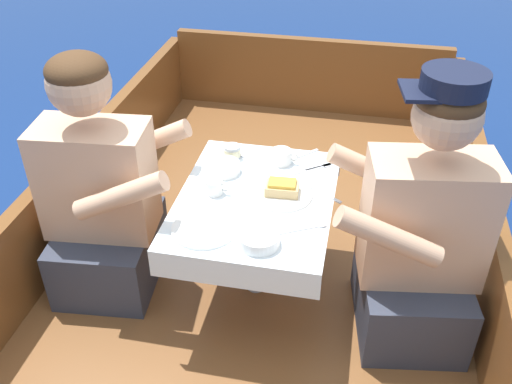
% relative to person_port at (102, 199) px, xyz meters
% --- Properties ---
extents(ground_plane, '(60.00, 60.00, 0.00)m').
position_rel_person_port_xyz_m(ground_plane, '(0.57, -0.02, -0.71)').
color(ground_plane, navy).
extents(boat_deck, '(1.76, 3.48, 0.32)m').
position_rel_person_port_xyz_m(boat_deck, '(0.57, -0.02, -0.55)').
color(boat_deck, brown).
rests_on(boat_deck, ground_plane).
extents(gunwale_port, '(0.06, 3.48, 0.39)m').
position_rel_person_port_xyz_m(gunwale_port, '(-0.28, -0.02, -0.19)').
color(gunwale_port, brown).
rests_on(gunwale_port, boat_deck).
extents(gunwale_starboard, '(0.06, 3.48, 0.39)m').
position_rel_person_port_xyz_m(gunwale_starboard, '(1.43, -0.02, -0.19)').
color(gunwale_starboard, brown).
rests_on(gunwale_starboard, boat_deck).
extents(bow_coaming, '(1.64, 0.06, 0.45)m').
position_rel_person_port_xyz_m(bow_coaming, '(0.57, 1.69, -0.16)').
color(bow_coaming, brown).
rests_on(bow_coaming, boat_deck).
extents(cockpit_table, '(0.55, 0.72, 0.44)m').
position_rel_person_port_xyz_m(cockpit_table, '(0.57, 0.05, -0.00)').
color(cockpit_table, '#B2B2B7').
rests_on(cockpit_table, boat_deck).
extents(person_port, '(0.55, 0.48, 0.95)m').
position_rel_person_port_xyz_m(person_port, '(0.00, 0.00, 0.00)').
color(person_port, '#333847').
rests_on(person_port, boat_deck).
extents(person_starboard, '(0.57, 0.51, 1.00)m').
position_rel_person_port_xyz_m(person_starboard, '(1.15, -0.02, 0.01)').
color(person_starboard, '#333847').
rests_on(person_starboard, boat_deck).
extents(plate_sandwich, '(0.22, 0.22, 0.01)m').
position_rel_person_port_xyz_m(plate_sandwich, '(0.66, 0.08, 0.06)').
color(plate_sandwich, white).
rests_on(plate_sandwich, cockpit_table).
extents(plate_bread, '(0.22, 0.22, 0.01)m').
position_rel_person_port_xyz_m(plate_bread, '(0.45, -0.17, 0.06)').
color(plate_bread, white).
rests_on(plate_bread, cockpit_table).
extents(sandwich, '(0.12, 0.08, 0.05)m').
position_rel_person_port_xyz_m(sandwich, '(0.66, 0.08, 0.09)').
color(sandwich, tan).
rests_on(sandwich, plate_sandwich).
extents(bowl_port_near, '(0.12, 0.12, 0.04)m').
position_rel_person_port_xyz_m(bowl_port_near, '(0.42, 0.19, 0.08)').
color(bowl_port_near, white).
rests_on(bowl_port_near, cockpit_table).
extents(bowl_starboard_near, '(0.13, 0.13, 0.04)m').
position_rel_person_port_xyz_m(bowl_starboard_near, '(0.64, -0.20, 0.08)').
color(bowl_starboard_near, white).
rests_on(bowl_starboard_near, cockpit_table).
extents(coffee_cup_port, '(0.11, 0.08, 0.06)m').
position_rel_person_port_xyz_m(coffee_cup_port, '(0.63, 0.30, 0.08)').
color(coffee_cup_port, white).
rests_on(coffee_cup_port, cockpit_table).
extents(coffee_cup_starboard, '(0.09, 0.06, 0.06)m').
position_rel_person_port_xyz_m(coffee_cup_starboard, '(0.42, 0.04, 0.08)').
color(coffee_cup_starboard, white).
rests_on(coffee_cup_starboard, cockpit_table).
extents(tin_can, '(0.07, 0.07, 0.05)m').
position_rel_person_port_xyz_m(tin_can, '(0.43, 0.30, 0.08)').
color(tin_can, silver).
rests_on(tin_can, cockpit_table).
extents(utensil_spoon_center, '(0.15, 0.10, 0.01)m').
position_rel_person_port_xyz_m(utensil_spoon_center, '(0.78, 0.14, 0.06)').
color(utensil_spoon_center, silver).
rests_on(utensil_spoon_center, cockpit_table).
extents(utensil_fork_starboard, '(0.15, 0.11, 0.00)m').
position_rel_person_port_xyz_m(utensil_fork_starboard, '(0.76, 0.28, 0.06)').
color(utensil_fork_starboard, silver).
rests_on(utensil_fork_starboard, cockpit_table).
extents(utensil_knife_port, '(0.13, 0.13, 0.00)m').
position_rel_person_port_xyz_m(utensil_knife_port, '(0.70, 0.36, 0.06)').
color(utensil_knife_port, silver).
rests_on(utensil_knife_port, cockpit_table).
extents(utensil_spoon_starboard, '(0.16, 0.09, 0.01)m').
position_rel_person_port_xyz_m(utensil_spoon_starboard, '(0.79, -0.09, 0.06)').
color(utensil_spoon_starboard, silver).
rests_on(utensil_spoon_starboard, cockpit_table).
extents(utensil_fork_port, '(0.16, 0.09, 0.00)m').
position_rel_person_port_xyz_m(utensil_fork_port, '(0.49, 0.30, 0.06)').
color(utensil_fork_port, silver).
rests_on(utensil_fork_port, cockpit_table).
extents(utensil_knife_starboard, '(0.14, 0.11, 0.00)m').
position_rel_person_port_xyz_m(utensil_knife_starboard, '(0.79, 0.31, 0.06)').
color(utensil_knife_starboard, silver).
rests_on(utensil_knife_starboard, cockpit_table).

